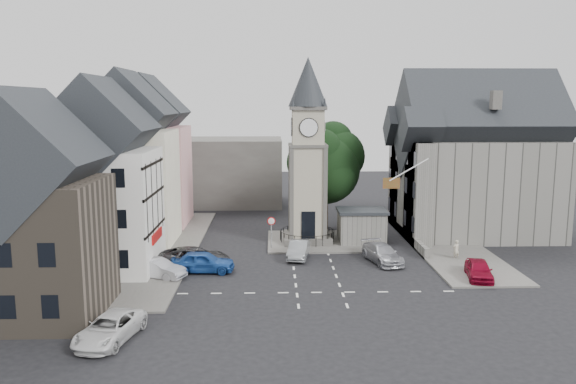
{
  "coord_description": "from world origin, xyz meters",
  "views": [
    {
      "loc": [
        -3.03,
        -40.91,
        12.4
      ],
      "look_at": [
        -1.8,
        5.0,
        5.05
      ],
      "focal_mm": 35.0,
      "sensor_mm": 36.0,
      "label": 1
    }
  ],
  "objects_px": {
    "stone_shelter": "(362,226)",
    "pedestrian": "(456,250)",
    "car_west_blue": "(203,262)",
    "car_east_red": "(479,270)",
    "clock_tower": "(308,152)"
  },
  "relations": [
    {
      "from": "stone_shelter",
      "to": "car_east_red",
      "type": "relative_size",
      "value": 1.04
    },
    {
      "from": "car_west_blue",
      "to": "pedestrian",
      "type": "bearing_deg",
      "value": -79.26
    },
    {
      "from": "stone_shelter",
      "to": "car_east_red",
      "type": "bearing_deg",
      "value": -57.46
    },
    {
      "from": "stone_shelter",
      "to": "pedestrian",
      "type": "relative_size",
      "value": 2.65
    },
    {
      "from": "stone_shelter",
      "to": "pedestrian",
      "type": "xyz_separation_m",
      "value": [
        6.7,
        -5.5,
        -0.74
      ]
    },
    {
      "from": "stone_shelter",
      "to": "car_west_blue",
      "type": "distance_m",
      "value": 15.45
    },
    {
      "from": "car_west_blue",
      "to": "pedestrian",
      "type": "xyz_separation_m",
      "value": [
        19.73,
        2.77,
        0.02
      ]
    },
    {
      "from": "stone_shelter",
      "to": "car_east_red",
      "type": "distance_m",
      "value": 12.48
    },
    {
      "from": "stone_shelter",
      "to": "pedestrian",
      "type": "height_order",
      "value": "stone_shelter"
    },
    {
      "from": "clock_tower",
      "to": "car_west_blue",
      "type": "distance_m",
      "value": 14.08
    },
    {
      "from": "car_east_red",
      "to": "stone_shelter",
      "type": "bearing_deg",
      "value": 134.09
    },
    {
      "from": "pedestrian",
      "to": "car_west_blue",
      "type": "bearing_deg",
      "value": -12.54
    },
    {
      "from": "clock_tower",
      "to": "pedestrian",
      "type": "distance_m",
      "value": 14.88
    },
    {
      "from": "stone_shelter",
      "to": "car_west_blue",
      "type": "height_order",
      "value": "stone_shelter"
    },
    {
      "from": "car_east_red",
      "to": "pedestrian",
      "type": "height_order",
      "value": "pedestrian"
    }
  ]
}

